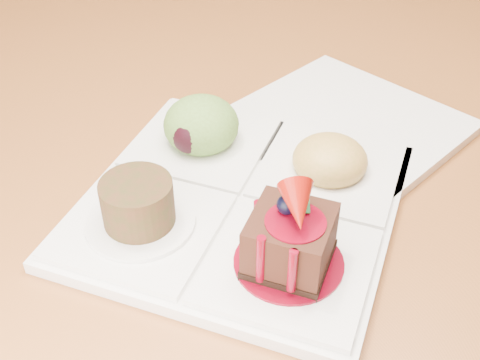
% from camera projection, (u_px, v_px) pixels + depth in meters
% --- Properties ---
extents(ground, '(6.00, 6.00, 0.00)m').
position_uv_depth(ground, '(269.00, 311.00, 1.42)').
color(ground, '#563818').
extents(dining_table, '(1.00, 1.80, 0.75)m').
position_uv_depth(dining_table, '(282.00, 44.00, 0.99)').
color(dining_table, '#A5582A').
rests_on(dining_table, ground).
extents(sampler_plate, '(0.31, 0.31, 0.11)m').
position_uv_depth(sampler_plate, '(240.00, 188.00, 0.56)').
color(sampler_plate, white).
rests_on(sampler_plate, dining_table).
extents(second_plate, '(0.29, 0.29, 0.01)m').
position_uv_depth(second_plate, '(341.00, 127.00, 0.67)').
color(second_plate, white).
rests_on(second_plate, dining_table).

